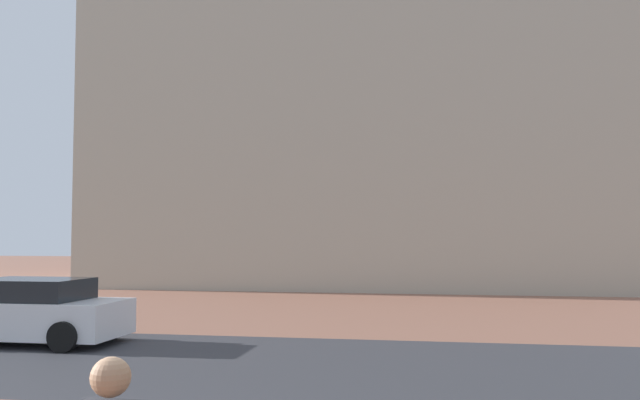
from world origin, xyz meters
TOP-DOWN VIEW (x-y plane):
  - ground_plane at (0.00, 10.00)m, footprint 120.00×120.00m
  - street_asphalt_strip at (0.00, 7.76)m, footprint 120.00×6.48m
  - landmark_building at (-1.52, 28.56)m, footprint 25.10×10.75m
  - car_white at (-6.08, 9.18)m, footprint 4.12×2.11m

SIDE VIEW (x-z plane):
  - ground_plane at x=0.00m, z-range 0.00..0.00m
  - street_asphalt_strip at x=0.00m, z-range 0.00..0.00m
  - car_white at x=-6.08m, z-range -0.02..1.42m
  - landmark_building at x=-1.52m, z-range -6.38..29.93m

